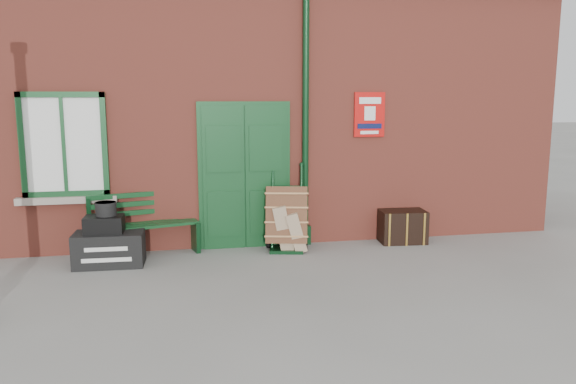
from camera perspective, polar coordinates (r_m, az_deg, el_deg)
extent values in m
plane|color=gray|center=(7.55, -0.66, -8.31)|extent=(80.00, 80.00, 0.00)
cube|color=#AA4736|center=(10.64, -4.22, 7.85)|extent=(10.00, 4.00, 4.00)
cube|color=#103C1B|center=(8.66, -4.43, 1.47)|extent=(1.42, 0.12, 2.32)
cube|color=white|center=(8.68, -21.83, 4.48)|extent=(1.20, 0.08, 1.50)
cylinder|color=black|center=(8.71, 1.80, 7.48)|extent=(0.10, 0.10, 4.00)
cube|color=red|center=(9.05, 8.27, 7.79)|extent=(0.50, 0.03, 0.70)
cube|color=#103C1B|center=(8.52, -14.36, -3.28)|extent=(1.60, 0.79, 0.04)
cube|color=#103C1B|center=(8.69, -14.75, -1.12)|extent=(1.51, 0.43, 0.41)
cube|color=black|center=(8.47, -19.25, -5.22)|extent=(0.18, 0.47, 0.46)
cube|color=black|center=(8.75, -9.52, -4.35)|extent=(0.18, 0.47, 0.46)
cube|color=black|center=(8.24, -17.70, -5.53)|extent=(0.96, 0.56, 0.47)
cube|color=black|center=(8.16, -18.17, -3.14)|extent=(0.53, 0.40, 0.24)
cylinder|color=black|center=(8.14, -18.02, -1.64)|extent=(0.29, 0.29, 0.19)
cube|color=tan|center=(8.64, -0.47, -3.51)|extent=(0.42, 0.55, 0.72)
cube|color=tan|center=(8.59, 0.84, -3.93)|extent=(0.41, 0.50, 0.62)
cube|color=black|center=(8.60, -0.14, -5.88)|extent=(0.57, 0.47, 0.05)
cylinder|color=black|center=(8.64, -1.58, -1.52)|extent=(0.12, 0.36, 1.28)
cylinder|color=black|center=(8.63, 1.37, -1.53)|extent=(0.12, 0.36, 1.28)
cylinder|color=black|center=(8.78, -2.01, -4.91)|extent=(0.10, 0.25, 0.24)
cylinder|color=black|center=(8.76, 1.82, -4.94)|extent=(0.10, 0.25, 0.24)
cube|color=#5A321B|center=(8.64, -0.11, -2.40)|extent=(0.76, 0.80, 0.95)
cube|color=black|center=(9.27, 11.54, -3.44)|extent=(0.77, 0.54, 0.52)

